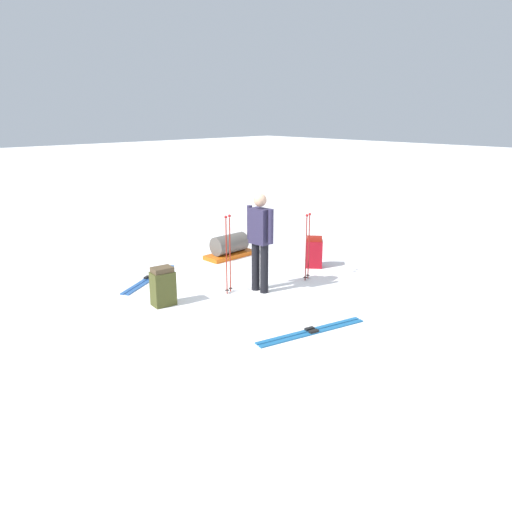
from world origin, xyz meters
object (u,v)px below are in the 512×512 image
(ski_pair_far, at_px, (312,331))
(backpack_large_dark, at_px, (314,252))
(gear_sled, at_px, (229,247))
(ski_pair_near, at_px, (149,279))
(skier_standing, at_px, (260,237))
(ski_poles_planted_near, at_px, (228,250))
(ski_poles_planted_far, at_px, (308,243))
(backpack_bright, at_px, (163,287))

(ski_pair_far, bearing_deg, backpack_large_dark, -140.33)
(gear_sled, bearing_deg, ski_pair_near, 2.78)
(backpack_large_dark, bearing_deg, skier_standing, 8.38)
(backpack_large_dark, xyz_separation_m, gear_sled, (0.75, -1.71, -0.08))
(ski_poles_planted_near, bearing_deg, backpack_large_dark, 178.62)
(backpack_large_dark, distance_m, ski_poles_planted_near, 2.23)
(ski_poles_planted_far, bearing_deg, skier_standing, -7.93)
(ski_pair_near, relative_size, gear_sled, 1.46)
(ski_pair_near, xyz_separation_m, gear_sled, (-2.05, -0.10, 0.21))
(skier_standing, relative_size, ski_pair_near, 1.06)
(ski_pair_far, relative_size, gear_sled, 1.58)
(backpack_large_dark, relative_size, backpack_bright, 0.98)
(ski_pair_far, relative_size, ski_poles_planted_far, 1.40)
(gear_sled, bearing_deg, ski_poles_planted_near, 49.08)
(gear_sled, bearing_deg, backpack_large_dark, 113.70)
(backpack_bright, bearing_deg, backpack_large_dark, 174.13)
(ski_pair_far, bearing_deg, ski_pair_near, -83.45)
(ski_poles_planted_near, xyz_separation_m, ski_poles_planted_far, (-1.50, 0.46, -0.06))
(ski_pair_near, bearing_deg, skier_standing, 119.52)
(skier_standing, bearing_deg, ski_poles_planted_far, 172.07)
(ski_pair_near, bearing_deg, backpack_large_dark, 150.10)
(backpack_large_dark, bearing_deg, ski_pair_far, 39.67)
(ski_poles_planted_near, bearing_deg, ski_pair_near, -68.52)
(skier_standing, height_order, ski_pair_near, skier_standing)
(ski_pair_near, distance_m, gear_sled, 2.06)
(ski_pair_far, height_order, ski_poles_planted_near, ski_poles_planted_near)
(ski_pair_far, xyz_separation_m, ski_poles_planted_far, (-1.70, -1.57, 0.68))
(ski_pair_near, bearing_deg, ski_pair_far, 96.55)
(gear_sled, bearing_deg, ski_poles_planted_far, 91.88)
(skier_standing, height_order, backpack_large_dark, skier_standing)
(ski_pair_near, bearing_deg, gear_sled, -177.22)
(ski_poles_planted_far, relative_size, gear_sled, 1.12)
(ski_pair_far, bearing_deg, ski_poles_planted_far, -137.28)
(skier_standing, relative_size, backpack_large_dark, 2.73)
(skier_standing, bearing_deg, backpack_large_dark, -171.62)
(ski_pair_far, relative_size, backpack_large_dark, 2.80)
(ski_pair_far, bearing_deg, ski_poles_planted_near, -95.64)
(ski_poles_planted_far, height_order, gear_sled, ski_poles_planted_far)
(ski_pair_near, xyz_separation_m, ski_poles_planted_far, (-2.11, 2.01, 0.68))
(ski_pair_near, xyz_separation_m, backpack_bright, (0.52, 1.27, 0.30))
(ski_pair_near, bearing_deg, backpack_bright, 67.81)
(gear_sled, bearing_deg, ski_pair_far, 66.07)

